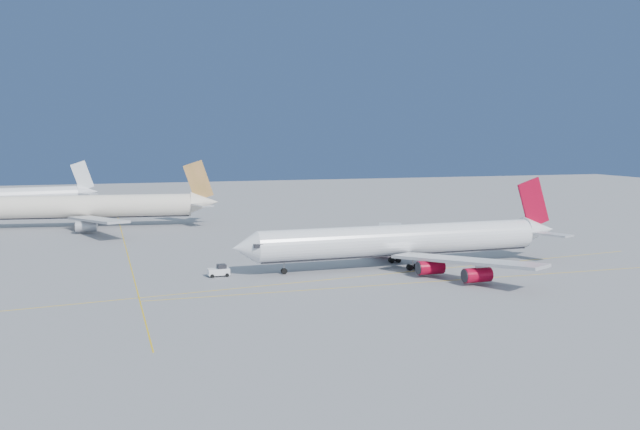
{
  "coord_description": "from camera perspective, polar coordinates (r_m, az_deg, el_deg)",
  "views": [
    {
      "loc": [
        -45.34,
        -119.96,
        24.46
      ],
      "look_at": [
        0.66,
        27.04,
        7.0
      ],
      "focal_mm": 40.0,
      "sensor_mm": 36.0,
      "label": 1
    }
  ],
  "objects": [
    {
      "name": "airliner_virgin",
      "position": [
        133.43,
        6.9,
        -2.02
      ],
      "size": [
        65.33,
        58.77,
        16.14
      ],
      "rotation": [
        0.0,
        0.0,
        0.02
      ],
      "color": "white",
      "rests_on": "ground"
    },
    {
      "name": "pushback_tug",
      "position": [
        124.85,
        -8.08,
        -4.44
      ],
      "size": [
        3.8,
        2.44,
        2.08
      ],
      "rotation": [
        0.0,
        0.0,
        0.05
      ],
      "color": "white",
      "rests_on": "ground"
    },
    {
      "name": "airliner_etihad",
      "position": [
        198.44,
        -17.83,
        0.63
      ],
      "size": [
        67.44,
        61.84,
        17.61
      ],
      "rotation": [
        0.0,
        0.0,
        -0.13
      ],
      "color": "beige",
      "rests_on": "ground"
    },
    {
      "name": "taxiway_lines",
      "position": [
        132.24,
        -3.69,
        -4.2
      ],
      "size": [
        118.86,
        140.0,
        0.02
      ],
      "color": "gold",
      "rests_on": "ground"
    },
    {
      "name": "airliner_third",
      "position": [
        246.23,
        -24.12,
        1.33
      ],
      "size": [
        59.31,
        54.1,
        15.95
      ],
      "rotation": [
        0.0,
        0.0,
        0.17
      ],
      "color": "white",
      "rests_on": "ground"
    },
    {
      "name": "ground",
      "position": [
        130.55,
        3.28,
        -4.34
      ],
      "size": [
        500.0,
        500.0,
        0.0
      ],
      "primitive_type": "plane",
      "color": "slate",
      "rests_on": "ground"
    }
  ]
}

